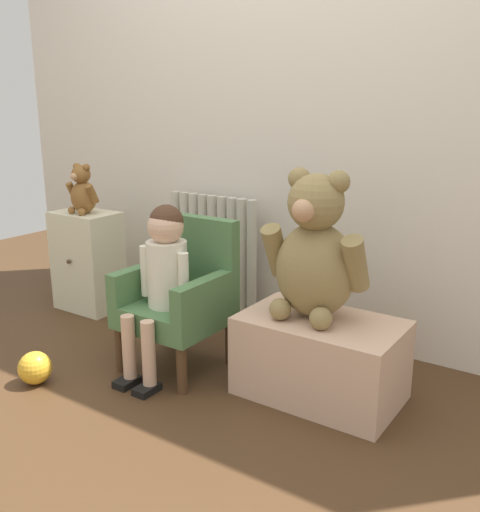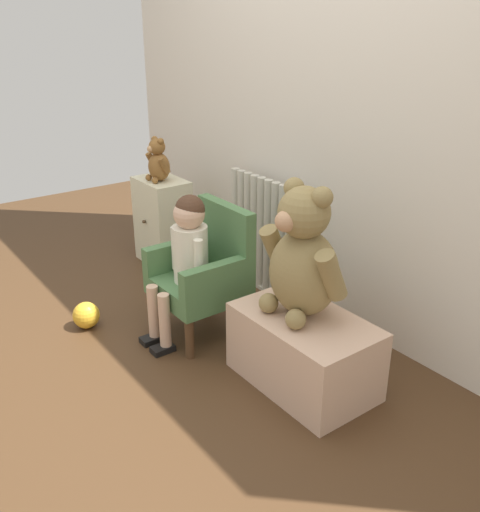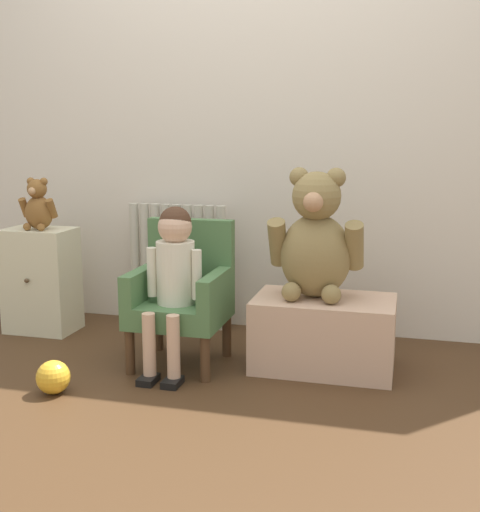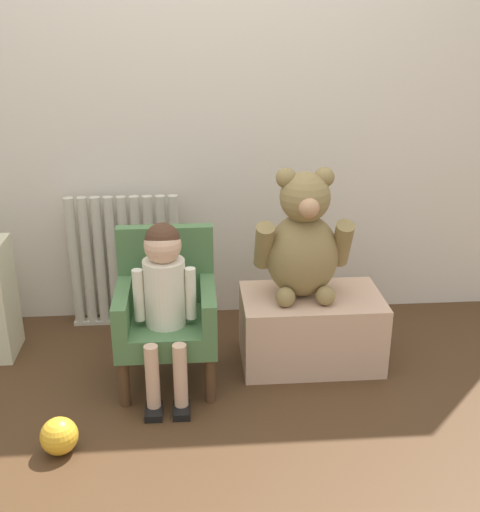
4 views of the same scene
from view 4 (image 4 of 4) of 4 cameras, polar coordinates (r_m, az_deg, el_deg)
name	(u,v)px [view 4 (image 4 of 4)]	position (r m, az deg, el deg)	size (l,w,h in m)	color
ground_plane	(218,447)	(2.49, -1.94, -16.58)	(6.00, 6.00, 0.00)	#462E1A
back_wall	(204,80)	(3.13, -3.24, 15.39)	(3.80, 0.05, 2.40)	silver
radiator	(125,262)	(3.24, -10.16, -0.54)	(0.56, 0.05, 0.67)	beige
child_armchair	(167,308)	(2.75, -6.54, -4.65)	(0.41, 0.40, 0.65)	#4A7345
child_figure	(164,286)	(2.59, -6.75, -2.68)	(0.25, 0.35, 0.74)	silver
low_bench	(311,328)	(2.94, 6.30, -6.42)	(0.62, 0.38, 0.33)	#D0A98C
large_teddy_bear	(303,241)	(2.78, 5.63, 1.30)	(0.42, 0.30, 0.58)	olive
toy_ball	(59,436)	(2.51, -15.77, -15.14)	(0.14, 0.14, 0.14)	gold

